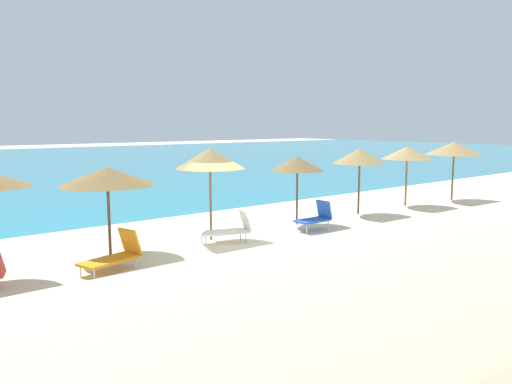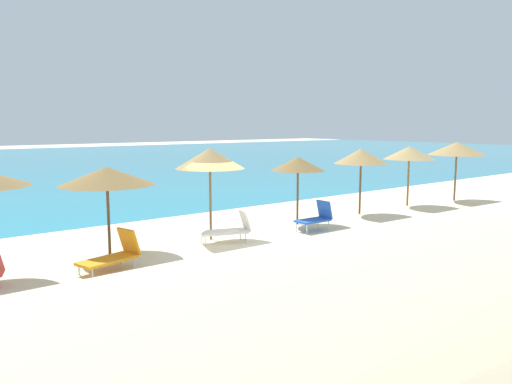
% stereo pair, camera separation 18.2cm
% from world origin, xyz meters
% --- Properties ---
extents(ground_plane, '(160.00, 160.00, 0.00)m').
position_xyz_m(ground_plane, '(0.00, 0.00, 0.00)').
color(ground_plane, beige).
extents(beach_umbrella_3, '(2.62, 2.62, 2.49)m').
position_xyz_m(beach_umbrella_3, '(-3.42, 1.52, 2.23)').
color(beach_umbrella_3, brown).
rests_on(beach_umbrella_3, ground_plane).
extents(beach_umbrella_4, '(2.18, 2.18, 2.92)m').
position_xyz_m(beach_umbrella_4, '(-0.16, 1.30, 2.59)').
color(beach_umbrella_4, brown).
rests_on(beach_umbrella_4, ground_plane).
extents(beach_umbrella_5, '(1.96, 1.96, 2.49)m').
position_xyz_m(beach_umbrella_5, '(3.68, 1.37, 2.23)').
color(beach_umbrella_5, brown).
rests_on(beach_umbrella_5, ground_plane).
extents(beach_umbrella_6, '(2.16, 2.16, 2.68)m').
position_xyz_m(beach_umbrella_6, '(7.10, 1.32, 2.37)').
color(beach_umbrella_6, brown).
rests_on(beach_umbrella_6, ground_plane).
extents(beach_umbrella_7, '(2.25, 2.25, 2.68)m').
position_xyz_m(beach_umbrella_7, '(10.44, 1.36, 2.38)').
color(beach_umbrella_7, brown).
rests_on(beach_umbrella_7, ground_plane).
extents(beach_umbrella_8, '(2.66, 2.66, 2.82)m').
position_xyz_m(beach_umbrella_8, '(13.53, 0.88, 2.50)').
color(beach_umbrella_8, brown).
rests_on(beach_umbrella_8, ground_plane).
extents(lounge_chair_1, '(1.29, 0.65, 1.01)m').
position_xyz_m(lounge_chair_1, '(3.45, 0.17, 0.46)').
color(lounge_chair_1, blue).
rests_on(lounge_chair_1, ground_plane).
extents(lounge_chair_2, '(1.70, 1.12, 0.96)m').
position_xyz_m(lounge_chair_2, '(0.03, 0.57, 0.42)').
color(lounge_chair_2, white).
rests_on(lounge_chair_2, ground_plane).
extents(lounge_chair_3, '(1.66, 1.01, 0.99)m').
position_xyz_m(lounge_chair_3, '(-3.92, 0.01, 0.39)').
color(lounge_chair_3, orange).
rests_on(lounge_chair_3, ground_plane).
extents(beach_ball, '(0.29, 0.29, 0.29)m').
position_xyz_m(beach_ball, '(9.54, -2.56, 0.14)').
color(beach_ball, red).
rests_on(beach_ball, ground_plane).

